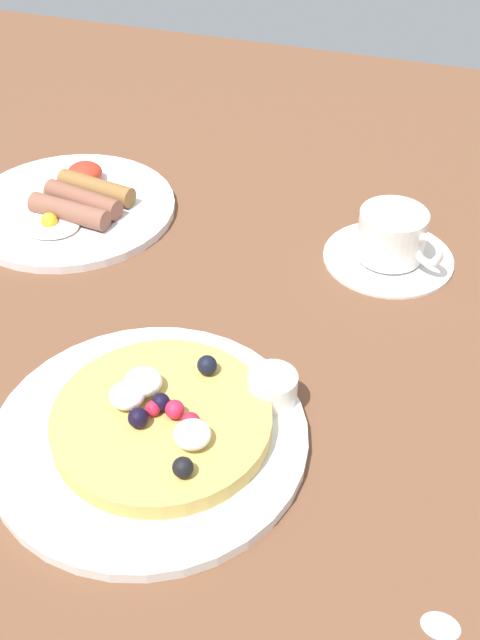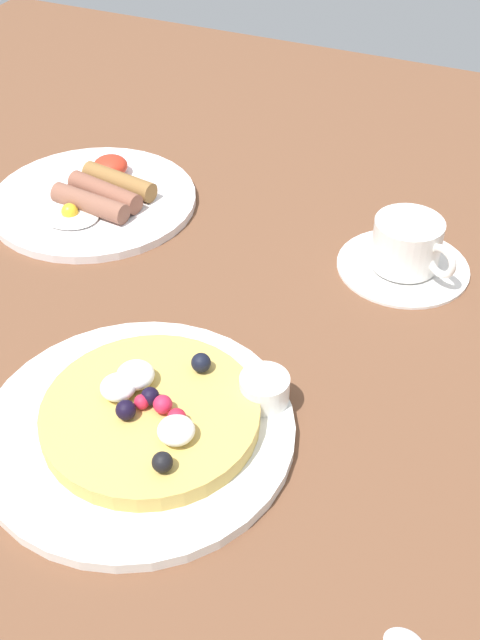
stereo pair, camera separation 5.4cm
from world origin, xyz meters
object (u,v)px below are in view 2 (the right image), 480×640
(coffee_saucer, at_px, (403,265))
(coffee_cup, at_px, (408,243))
(pancake_plate, at_px, (138,429))
(breakfast_plate, at_px, (94,200))
(syrup_ramekin, at_px, (264,389))

(coffee_saucer, bearing_deg, coffee_cup, -27.86)
(pancake_plate, distance_m, breakfast_plate, 0.39)
(coffee_saucer, height_order, coffee_cup, coffee_cup)
(syrup_ramekin, relative_size, breakfast_plate, 0.18)
(pancake_plate, xyz_separation_m, coffee_cup, (0.15, 0.33, 0.03))
(syrup_ramekin, bearing_deg, pancake_plate, -140.71)
(breakfast_plate, bearing_deg, coffee_saucer, 3.65)
(coffee_saucer, relative_size, coffee_cup, 1.49)
(pancake_plate, relative_size, coffee_cup, 2.79)
(syrup_ramekin, distance_m, coffee_cup, 0.27)
(breakfast_plate, relative_size, coffee_saucer, 1.73)
(syrup_ramekin, height_order, coffee_saucer, syrup_ramekin)
(pancake_plate, distance_m, coffee_saucer, 0.36)
(pancake_plate, relative_size, breakfast_plate, 1.08)
(pancake_plate, height_order, syrup_ramekin, syrup_ramekin)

